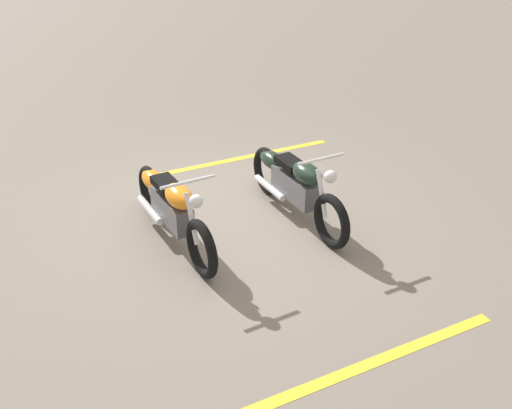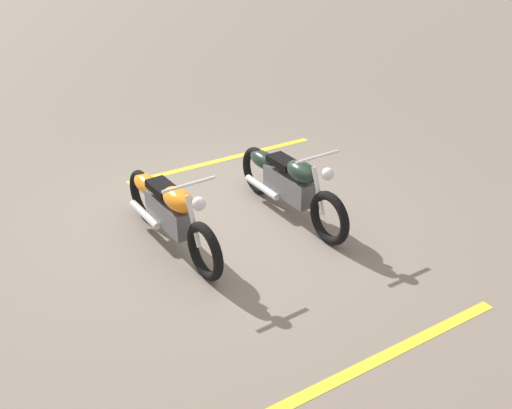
% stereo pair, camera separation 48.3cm
% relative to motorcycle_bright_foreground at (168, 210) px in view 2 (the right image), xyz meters
% --- Properties ---
extents(ground_plane, '(60.00, 60.00, 0.00)m').
position_rel_motorcycle_bright_foreground_xyz_m(ground_plane, '(-0.25, 0.81, -0.46)').
color(ground_plane, slate).
extents(motorcycle_bright_foreground, '(2.23, 0.66, 1.04)m').
position_rel_motorcycle_bright_foreground_xyz_m(motorcycle_bright_foreground, '(0.00, 0.00, 0.00)').
color(motorcycle_bright_foreground, black).
rests_on(motorcycle_bright_foreground, ground).
extents(motorcycle_dark_foreground, '(2.23, 0.62, 1.04)m').
position_rel_motorcycle_bright_foreground_xyz_m(motorcycle_dark_foreground, '(0.01, 1.60, 0.00)').
color(motorcycle_dark_foreground, black).
rests_on(motorcycle_dark_foreground, ground).
extents(parking_stripe_near, '(0.37, 3.20, 0.01)m').
position_rel_motorcycle_bright_foreground_xyz_m(parking_stripe_near, '(-1.96, 1.58, -0.46)').
color(parking_stripe_near, yellow).
rests_on(parking_stripe_near, ground).
extents(parking_stripe_mid, '(0.37, 3.20, 0.01)m').
position_rel_motorcycle_bright_foreground_xyz_m(parking_stripe_mid, '(2.72, 0.90, -0.46)').
color(parking_stripe_mid, yellow).
rests_on(parking_stripe_mid, ground).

